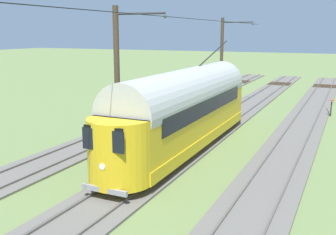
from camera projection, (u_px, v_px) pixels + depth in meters
The scene contains 9 objects.
ground_plane at pixel (179, 153), 20.67m from camera, with size 220.00×220.00×0.00m, color olive.
track_streetcar_siding at pixel (280, 164), 18.83m from camera, with size 2.80×80.00×0.18m.
track_adjacent_siding at pixel (181, 151), 20.94m from camera, with size 2.80×80.00×0.18m.
track_third_siding at pixel (100, 140), 23.04m from camera, with size 2.80×80.00×0.18m.
vintage_streetcar at pixel (185, 108), 20.96m from camera, with size 2.65×15.63×5.45m.
catenary_pole_foreground at pixel (222, 59), 34.55m from camera, with size 2.84×0.28×7.41m.
catenary_pole_mid_near at pixel (118, 80), 19.45m from camera, with size 2.84×0.28×7.41m.
overhead_wire_run at pixel (171, 17), 18.44m from camera, with size 2.63×38.05×0.18m.
switch_stand at pixel (331, 107), 29.65m from camera, with size 0.50×0.30×1.24m.
Camera 1 is at (-7.84, 18.21, 6.15)m, focal length 42.44 mm.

